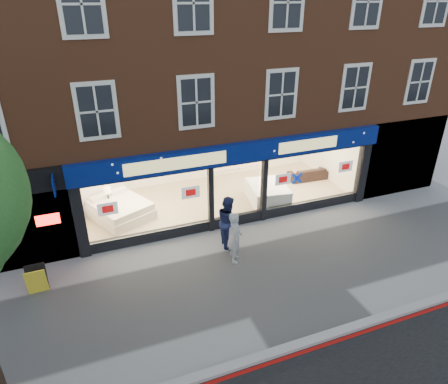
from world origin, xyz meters
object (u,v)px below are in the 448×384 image
display_bed (118,208)px  pedestrian_grey (235,237)px  a_board (37,280)px  pedestrian_blue (228,221)px  sofa (308,173)px  mattress_stack (267,193)px

display_bed → pedestrian_grey: bearing=-77.3°
display_bed → a_board: display_bed is taller
pedestrian_grey → pedestrian_blue: bearing=12.8°
sofa → pedestrian_grey: bearing=41.8°
display_bed → a_board: bearing=-152.9°
mattress_stack → a_board: size_ratio=2.34×
display_bed → pedestrian_grey: 5.22m
mattress_stack → pedestrian_blue: (-2.63, -2.24, 0.45)m
a_board → pedestrian_grey: pedestrian_grey is taller
sofa → a_board: 12.14m
display_bed → pedestrian_blue: (3.29, -3.19, 0.46)m
a_board → pedestrian_blue: bearing=1.7°
mattress_stack → pedestrian_grey: (-2.77, -3.19, 0.41)m
mattress_stack → a_board: (-8.71, -2.58, -0.03)m
sofa → pedestrian_grey: size_ratio=1.07×
display_bed → mattress_stack: size_ratio=1.40×
sofa → mattress_stack: bearing=28.1°
display_bed → a_board: 4.51m
mattress_stack → a_board: 9.09m
display_bed → a_board: size_ratio=3.27×
mattress_stack → pedestrian_blue: 3.48m
pedestrian_grey → pedestrian_blue: pedestrian_blue is taller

